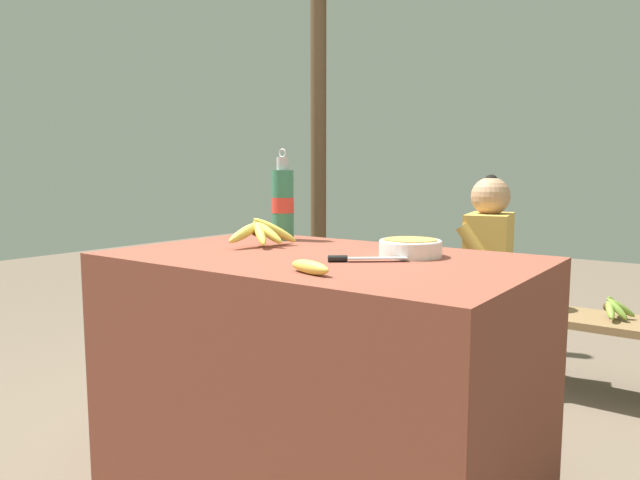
{
  "coord_description": "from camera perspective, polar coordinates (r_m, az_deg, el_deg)",
  "views": [
    {
      "loc": [
        1.02,
        -1.41,
        1.03
      ],
      "look_at": [
        -0.03,
        0.05,
        0.82
      ],
      "focal_mm": 32.0,
      "sensor_mm": 36.0,
      "label": 1
    }
  ],
  "objects": [
    {
      "name": "banana_bunch_ripe",
      "position": [
        1.96,
        -5.73,
        0.86
      ],
      "size": [
        0.14,
        0.28,
        0.11
      ],
      "color": "#4C381E",
      "rests_on": "market_counter"
    },
    {
      "name": "market_counter",
      "position": [
        1.85,
        -0.08,
        -13.62
      ],
      "size": [
        1.28,
        0.81,
        0.78
      ],
      "color": "brown",
      "rests_on": "ground_plane"
    },
    {
      "name": "knife",
      "position": [
        1.62,
        3.64,
        -1.85
      ],
      "size": [
        0.19,
        0.16,
        0.02
      ],
      "rotation": [
        0.0,
        0.0,
        0.69
      ],
      "color": "#BCBCC1",
      "rests_on": "market_counter"
    },
    {
      "name": "serving_bowl",
      "position": [
        1.74,
        9.03,
        -0.67
      ],
      "size": [
        0.19,
        0.19,
        0.05
      ],
      "color": "white",
      "rests_on": "market_counter"
    },
    {
      "name": "loose_banana_front",
      "position": [
        1.42,
        -1.02,
        -2.73
      ],
      "size": [
        0.15,
        0.07,
        0.03
      ],
      "rotation": [
        0.0,
        0.0,
        -0.28
      ],
      "color": "#E0C64C",
      "rests_on": "market_counter"
    },
    {
      "name": "water_bottle",
      "position": [
        2.16,
        -3.73,
        3.69
      ],
      "size": [
        0.08,
        0.08,
        0.34
      ],
      "color": "#337556",
      "rests_on": "market_counter"
    },
    {
      "name": "banana_bunch_green",
      "position": [
        2.87,
        27.39,
        -6.03
      ],
      "size": [
        0.14,
        0.22,
        0.11
      ],
      "color": "#4C381E",
      "rests_on": "wooden_bench"
    },
    {
      "name": "support_post_near",
      "position": [
        3.71,
        -0.17,
        12.12
      ],
      "size": [
        0.1,
        0.1,
        2.77
      ],
      "color": "#4C3823",
      "rests_on": "ground_plane"
    },
    {
      "name": "wooden_bench",
      "position": [
        2.99,
        18.41,
        -7.36
      ],
      "size": [
        1.58,
        0.32,
        0.39
      ],
      "color": "brown",
      "rests_on": "ground_plane"
    },
    {
      "name": "seated_vendor",
      "position": [
        2.95,
        15.58,
        -2.31
      ],
      "size": [
        0.45,
        0.42,
        1.03
      ],
      "rotation": [
        0.0,
        0.0,
        3.34
      ],
      "color": "#564C60",
      "rests_on": "ground_plane"
    }
  ]
}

